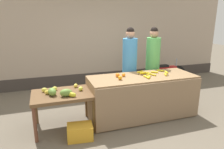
# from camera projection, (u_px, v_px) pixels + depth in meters

# --- Properties ---
(ground_plane) EXTENTS (24.00, 24.00, 0.00)m
(ground_plane) POSITION_uv_depth(u_px,v_px,m) (128.00, 117.00, 4.45)
(ground_plane) COLOR #665B4C
(market_wall_back) EXTENTS (9.17, 0.23, 2.81)m
(market_wall_back) POSITION_uv_depth(u_px,v_px,m) (96.00, 41.00, 6.53)
(market_wall_back) COLOR tan
(market_wall_back) RESTS_ON ground
(fruit_stall_counter) EXTENTS (2.26, 0.86, 0.90)m
(fruit_stall_counter) POSITION_uv_depth(u_px,v_px,m) (142.00, 96.00, 4.42)
(fruit_stall_counter) COLOR olive
(fruit_stall_counter) RESTS_ON ground
(side_table_wooden) EXTENTS (1.12, 0.79, 0.71)m
(side_table_wooden) POSITION_uv_depth(u_px,v_px,m) (63.00, 97.00, 3.88)
(side_table_wooden) COLOR brown
(side_table_wooden) RESTS_ON ground
(banana_bunch_pile) EXTENTS (0.69, 0.54, 0.07)m
(banana_bunch_pile) POSITION_uv_depth(u_px,v_px,m) (151.00, 74.00, 4.39)
(banana_bunch_pile) COLOR gold
(banana_bunch_pile) RESTS_ON fruit_stall_counter
(orange_pile) EXTENTS (0.23, 0.29, 0.09)m
(orange_pile) POSITION_uv_depth(u_px,v_px,m) (120.00, 76.00, 4.17)
(orange_pile) COLOR orange
(orange_pile) RESTS_ON fruit_stall_counter
(mango_papaya_pile) EXTENTS (0.79, 0.63, 0.14)m
(mango_papaya_pile) POSITION_uv_depth(u_px,v_px,m) (60.00, 92.00, 3.77)
(mango_papaya_pile) COLOR yellow
(mango_papaya_pile) RESTS_ON side_table_wooden
(vendor_woman_blue_shirt) EXTENTS (0.34, 0.34, 1.87)m
(vendor_woman_blue_shirt) POSITION_uv_depth(u_px,v_px,m) (130.00, 67.00, 4.90)
(vendor_woman_blue_shirt) COLOR #33333D
(vendor_woman_blue_shirt) RESTS_ON ground
(vendor_woman_green_shirt) EXTENTS (0.34, 0.34, 1.86)m
(vendor_woman_green_shirt) POSITION_uv_depth(u_px,v_px,m) (152.00, 65.00, 5.12)
(vendor_woman_green_shirt) COLOR #33333D
(vendor_woman_green_shirt) RESTS_ON ground
(parked_motorcycle) EXTENTS (1.60, 0.18, 0.88)m
(parked_motorcycle) POSITION_uv_depth(u_px,v_px,m) (164.00, 75.00, 6.30)
(parked_motorcycle) COLOR black
(parked_motorcycle) RESTS_ON ground
(produce_crate) EXTENTS (0.47, 0.37, 0.26)m
(produce_crate) POSITION_uv_depth(u_px,v_px,m) (80.00, 132.00, 3.64)
(produce_crate) COLOR gold
(produce_crate) RESTS_ON ground
(produce_sack) EXTENTS (0.38, 0.32, 0.46)m
(produce_sack) POSITION_uv_depth(u_px,v_px,m) (94.00, 96.00, 5.01)
(produce_sack) COLOR tan
(produce_sack) RESTS_ON ground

